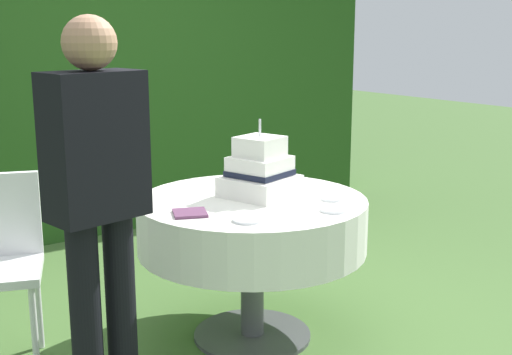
% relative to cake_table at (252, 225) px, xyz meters
% --- Properties ---
extents(ground_plane, '(20.00, 20.00, 0.00)m').
position_rel_cake_table_xyz_m(ground_plane, '(0.00, 0.00, -0.60)').
color(ground_plane, '#476B33').
extents(foliage_hedge, '(5.18, 0.58, 2.40)m').
position_rel_cake_table_xyz_m(foliage_hedge, '(0.00, 2.37, 0.60)').
color(foliage_hedge, '#234C19').
rests_on(foliage_hedge, ground_plane).
extents(cake_table, '(1.13, 1.13, 0.73)m').
position_rel_cake_table_xyz_m(cake_table, '(0.00, 0.00, 0.00)').
color(cake_table, '#4C4C51').
rests_on(cake_table, ground_plane).
extents(wedding_cake, '(0.40, 0.40, 0.39)m').
position_rel_cake_table_xyz_m(wedding_cake, '(0.07, 0.03, 0.26)').
color(wedding_cake, white).
rests_on(wedding_cake, cake_table).
extents(serving_plate_near, '(0.11, 0.11, 0.01)m').
position_rel_cake_table_xyz_m(serving_plate_near, '(0.31, -0.24, 0.14)').
color(serving_plate_near, white).
rests_on(serving_plate_near, cake_table).
extents(serving_plate_far, '(0.13, 0.13, 0.01)m').
position_rel_cake_table_xyz_m(serving_plate_far, '(-0.24, -0.31, 0.14)').
color(serving_plate_far, white).
rests_on(serving_plate_far, cake_table).
extents(serving_plate_left, '(0.12, 0.12, 0.01)m').
position_rel_cake_table_xyz_m(serving_plate_left, '(0.18, -0.40, 0.14)').
color(serving_plate_left, white).
rests_on(serving_plate_left, cake_table).
extents(napkin_stack, '(0.19, 0.19, 0.01)m').
position_rel_cake_table_xyz_m(napkin_stack, '(-0.39, -0.08, 0.14)').
color(napkin_stack, '#603856').
rests_on(napkin_stack, cake_table).
extents(standing_person, '(0.39, 0.26, 1.60)m').
position_rel_cake_table_xyz_m(standing_person, '(-0.90, -0.28, 0.33)').
color(standing_person, black).
rests_on(standing_person, ground_plane).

